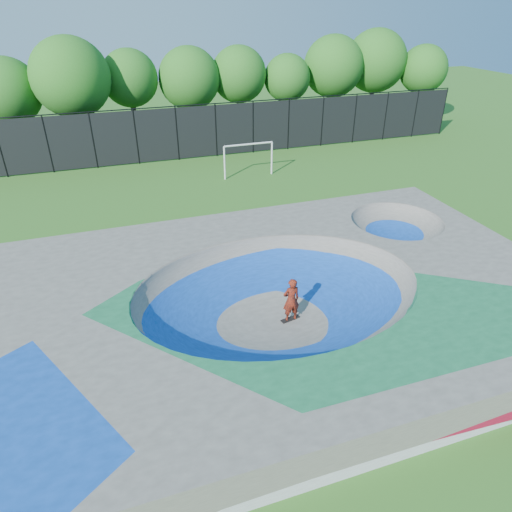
% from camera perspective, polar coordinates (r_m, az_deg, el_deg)
% --- Properties ---
extents(ground, '(120.00, 120.00, 0.00)m').
position_cam_1_polar(ground, '(17.95, 2.75, -7.60)').
color(ground, '#295E1A').
rests_on(ground, ground).
extents(skate_deck, '(22.00, 14.00, 1.50)m').
position_cam_1_polar(skate_deck, '(17.51, 2.81, -5.64)').
color(skate_deck, gray).
rests_on(skate_deck, ground).
extents(skater, '(0.68, 0.46, 1.84)m').
position_cam_1_polar(skater, '(17.30, 4.42, -5.49)').
color(skater, red).
rests_on(skater, ground).
extents(skateboard, '(0.81, 0.37, 0.05)m').
position_cam_1_polar(skateboard, '(17.83, 4.31, -7.86)').
color(skateboard, black).
rests_on(skateboard, ground).
extents(soccer_goal, '(3.52, 0.12, 2.33)m').
position_cam_1_polar(soccer_goal, '(31.78, -0.94, 12.66)').
color(soccer_goal, silver).
rests_on(soccer_goal, ground).
extents(fence, '(48.09, 0.09, 4.04)m').
position_cam_1_polar(fence, '(35.77, -9.85, 14.97)').
color(fence, black).
rests_on(fence, ground).
extents(treeline, '(53.49, 7.87, 8.65)m').
position_cam_1_polar(treeline, '(40.52, -10.52, 21.15)').
color(treeline, '#403120').
rests_on(treeline, ground).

